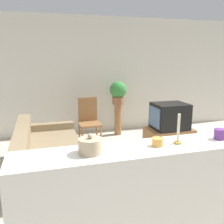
% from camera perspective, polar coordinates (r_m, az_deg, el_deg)
% --- Properties ---
extents(ground_plane, '(14.00, 14.00, 0.00)m').
position_cam_1_polar(ground_plane, '(3.08, 2.46, -23.27)').
color(ground_plane, beige).
extents(wall_back, '(9.00, 0.06, 2.70)m').
position_cam_1_polar(wall_back, '(5.86, -8.39, 8.05)').
color(wall_back, beige).
rests_on(wall_back, ground_plane).
extents(couch, '(0.98, 1.92, 0.77)m').
position_cam_1_polar(couch, '(4.06, -14.47, -9.89)').
color(couch, '#847051').
rests_on(couch, ground_plane).
extents(tv_stand, '(0.84, 0.54, 0.48)m').
position_cam_1_polar(tv_stand, '(4.89, 12.79, -6.37)').
color(tv_stand, olive).
rests_on(tv_stand, ground_plane).
extents(television, '(0.63, 0.51, 0.48)m').
position_cam_1_polar(television, '(4.75, 13.00, -0.91)').
color(television, black).
rests_on(television, tv_stand).
extents(wooden_chair, '(0.44, 0.44, 0.97)m').
position_cam_1_polar(wooden_chair, '(5.21, -5.30, -1.61)').
color(wooden_chair, olive).
rests_on(wooden_chair, ground_plane).
extents(plant_stand, '(0.16, 0.16, 0.72)m').
position_cam_1_polar(plant_stand, '(5.83, 1.37, -1.70)').
color(plant_stand, olive).
rests_on(plant_stand, ground_plane).
extents(potted_plant, '(0.38, 0.38, 0.53)m').
position_cam_1_polar(potted_plant, '(5.70, 1.41, 4.65)').
color(potted_plant, '#8E5B3D').
rests_on(potted_plant, plant_stand).
extents(foreground_counter, '(2.23, 0.44, 1.03)m').
position_cam_1_polar(foreground_counter, '(2.44, 6.25, -19.44)').
color(foreground_counter, silver).
rests_on(foreground_counter, ground_plane).
extents(decorative_bowl, '(0.20, 0.20, 0.17)m').
position_cam_1_polar(decorative_bowl, '(2.07, -4.98, -7.69)').
color(decorative_bowl, tan).
rests_on(decorative_bowl, foreground_counter).
extents(candle_jar, '(0.10, 0.10, 0.07)m').
position_cam_1_polar(candle_jar, '(2.26, 10.35, -6.75)').
color(candle_jar, gold).
rests_on(candle_jar, foreground_counter).
extents(candlestick, '(0.07, 0.07, 0.28)m').
position_cam_1_polar(candlestick, '(2.34, 14.88, -4.82)').
color(candlestick, '#B7933D').
rests_on(candlestick, foreground_counter).
extents(coffee_tin, '(0.11, 0.11, 0.10)m').
position_cam_1_polar(coffee_tin, '(2.61, 23.41, -4.66)').
color(coffee_tin, '#66337F').
rests_on(coffee_tin, foreground_counter).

